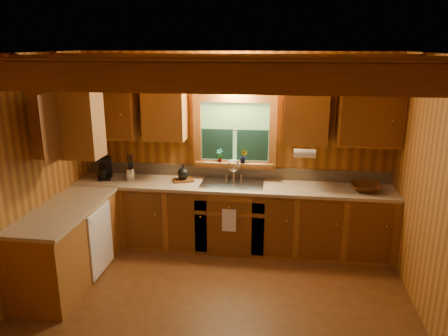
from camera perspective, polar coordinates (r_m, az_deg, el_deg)
room at (r=4.07m, az=-1.54°, el=-3.77°), size 4.20×4.20×4.20m
ceiling_beams at (r=3.84m, az=-1.68°, el=13.19°), size 4.20×2.54×0.18m
base_cabinets at (r=5.66m, az=-4.32°, el=-7.44°), size 4.20×2.22×0.86m
countertop at (r=5.50m, az=-4.27°, el=-3.12°), size 4.20×2.24×0.04m
backsplash at (r=5.95m, az=1.43°, el=-0.56°), size 4.20×0.02×0.16m
dishwasher_panel at (r=5.42m, az=-15.97°, el=-9.14°), size 0.02×0.60×0.80m
upper_cabinets at (r=5.40m, az=-5.07°, el=7.05°), size 4.19×1.77×0.78m
window at (r=5.80m, az=1.45°, el=4.60°), size 1.12×0.08×1.00m
window_sill at (r=5.85m, az=1.37°, el=0.58°), size 1.06×0.14×0.04m
wall_sconce at (r=5.59m, az=1.35°, el=10.75°), size 0.45×0.21×0.17m
paper_towel_roll at (r=5.48m, az=10.65°, el=1.93°), size 0.27×0.11×0.11m
dish_towel at (r=5.53m, az=0.66°, el=-6.96°), size 0.18×0.01×0.30m
sink at (r=5.72m, az=1.10°, el=-2.55°), size 0.82×0.48×0.43m
coffee_maker at (r=6.11m, az=-15.56°, el=-0.03°), size 0.17×0.22×0.30m
utensil_crock at (r=6.00m, az=-12.31°, el=-0.71°), size 0.13×0.13×0.36m
cutting_board at (r=5.85m, az=-5.41°, el=-1.60°), size 0.33×0.28×0.02m
teakettle at (r=5.83m, az=-5.43°, el=-0.74°), size 0.16×0.16×0.20m
wicker_basket at (r=5.71m, az=18.25°, el=-2.47°), size 0.38×0.38×0.09m
potted_plant_left at (r=5.83m, az=-0.58°, el=1.66°), size 0.11×0.09×0.18m
potted_plant_right at (r=5.78m, az=2.59°, el=1.55°), size 0.12×0.10×0.19m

